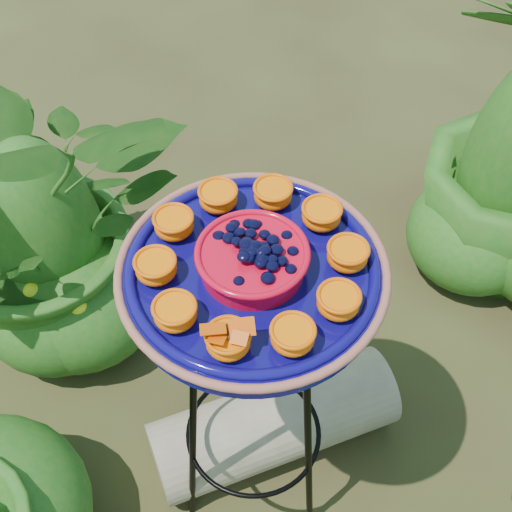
{
  "coord_description": "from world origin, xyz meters",
  "views": [
    {
      "loc": [
        0.01,
        -0.64,
        1.66
      ],
      "look_at": [
        0.06,
        0.04,
        0.84
      ],
      "focal_mm": 50.0,
      "sensor_mm": 36.0,
      "label": 1
    }
  ],
  "objects": [
    {
      "name": "driftwood_log",
      "position": [
        0.1,
        0.13,
        0.1
      ],
      "size": [
        0.61,
        0.36,
        0.19
      ],
      "primitive_type": "cylinder",
      "rotation": [
        0.0,
        1.57,
        0.31
      ],
      "color": "tan",
      "rests_on": "ground"
    },
    {
      "name": "feeder_dish",
      "position": [
        0.05,
        0.03,
        0.82
      ],
      "size": [
        0.45,
        0.45,
        0.09
      ],
      "rotation": [
        0.0,
        0.0,
        -0.16
      ],
      "color": "#0B075A",
      "rests_on": "tripod_stand"
    },
    {
      "name": "ground_plane",
      "position": [
        0.0,
        0.0,
        0.0
      ],
      "size": [
        20.0,
        20.0,
        0.0
      ],
      "primitive_type": "plane",
      "color": "#302415",
      "rests_on": "ground"
    },
    {
      "name": "shrub_back_left",
      "position": [
        -0.44,
        0.57,
        0.4
      ],
      "size": [
        0.87,
        0.8,
        0.81
      ],
      "primitive_type": "imported",
      "rotation": [
        0.0,
        0.0,
        0.28
      ],
      "color": "#1A5416",
      "rests_on": "ground"
    },
    {
      "name": "tripod_stand",
      "position": [
        0.05,
        0.03,
        0.48
      ],
      "size": [
        0.32,
        0.33,
        0.78
      ],
      "rotation": [
        0.0,
        0.0,
        -0.16
      ],
      "color": "black",
      "rests_on": "ground"
    }
  ]
}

